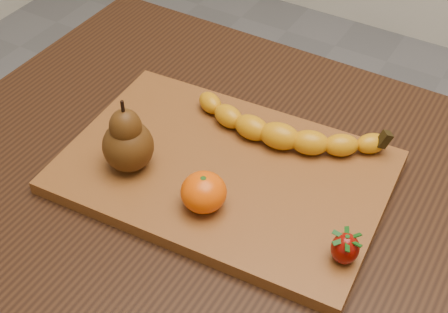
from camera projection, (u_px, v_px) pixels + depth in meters
The scene contains 6 objects.
table at pixel (253, 233), 0.94m from camera, with size 1.00×0.70×0.76m.
cutting_board at pixel (224, 172), 0.89m from camera, with size 0.45×0.30×0.02m, color brown.
banana at pixel (280, 136), 0.90m from camera, with size 0.25×0.07×0.04m, color orange, non-canonical shape.
pear at pixel (127, 135), 0.84m from camera, with size 0.07×0.07×0.11m, color #49280B, non-canonical shape.
mandarin at pixel (204, 192), 0.81m from camera, with size 0.06×0.06×0.05m, color #E44C02.
strawberry at pixel (345, 248), 0.75m from camera, with size 0.03×0.03×0.04m, color #7D0903, non-canonical shape.
Camera 1 is at (0.27, -0.55, 1.39)m, focal length 50.00 mm.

